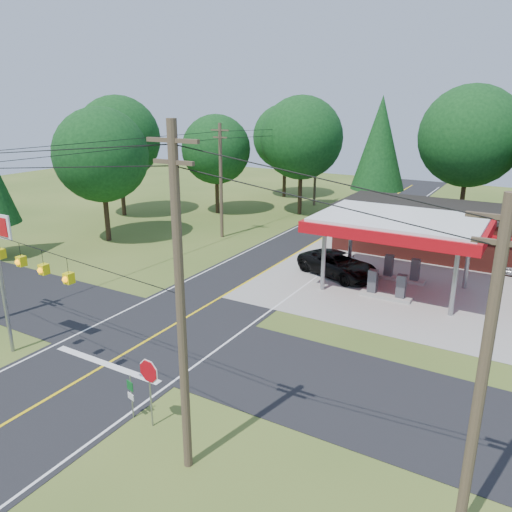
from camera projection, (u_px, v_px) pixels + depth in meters
The scene contains 16 objects.
ground at pixel (157, 335), 26.51m from camera, with size 120.00×120.00×0.00m, color #3F591F.
main_highway at pixel (157, 335), 26.50m from camera, with size 8.00×120.00×0.02m, color black.
cross_road at pixel (157, 334), 26.50m from camera, with size 70.00×7.00×0.02m, color black.
lane_center_yellow at pixel (157, 334), 26.50m from camera, with size 0.15×110.00×0.00m, color yellow.
gas_canopy at pixel (399, 226), 31.57m from camera, with size 10.60×7.40×4.88m.
convenience_store at pixel (442, 230), 40.01m from camera, with size 16.40×7.55×3.80m.
utility_pole_near_right at pixel (181, 305), 15.33m from camera, with size 1.80×0.30×11.50m.
utility_pole_far_left at pixel (221, 179), 43.58m from camera, with size 1.80×0.30×10.00m.
utility_pole_right_b at pixel (482, 379), 12.70m from camera, with size 1.80×0.30×10.00m.
utility_pole_north at pixel (315, 164), 56.98m from camera, with size 0.30×0.30×9.50m.
overhead_beacons at pixel (30, 248), 20.17m from camera, with size 17.04×2.04×1.03m.
treeline_backdrop at pixel (343, 152), 43.59m from camera, with size 70.27×51.59×13.30m.
suv_car at pixel (338, 265), 35.02m from camera, with size 6.02×6.02×1.67m, color black.
sedan_car at pixel (512, 263), 36.19m from camera, with size 3.50×3.50×1.19m, color silver.
octagonal_stop_sign at pixel (149, 376), 18.49m from camera, with size 0.98×0.14×2.87m.
route_sign_post at pixel (131, 393), 19.29m from camera, with size 0.38×0.13×1.89m.
Camera 1 is at (16.66, -18.04, 12.03)m, focal length 35.00 mm.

